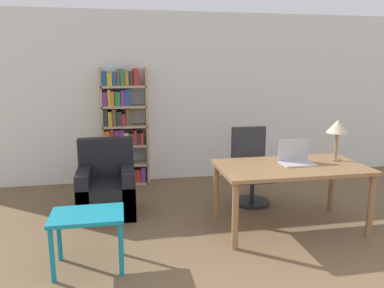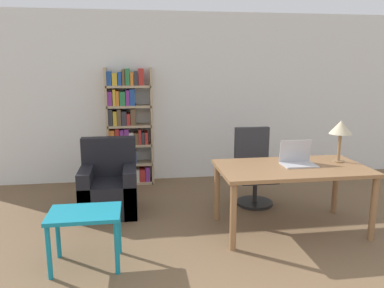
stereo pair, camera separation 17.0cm
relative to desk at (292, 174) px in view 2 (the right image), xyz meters
The scene contains 8 objects.
wall_back 2.42m from the desk, 105.64° to the left, with size 8.00×0.06×2.70m.
desk is the anchor object (origin of this frame).
laptop 0.19m from the desk, 36.84° to the left, with size 0.37×0.26×0.27m.
table_lamp 0.80m from the desk, 11.26° to the left, with size 0.26×0.26×0.49m.
office_chair 0.94m from the desk, 99.37° to the left, with size 0.50×0.50×1.04m.
side_table_blue 2.28m from the desk, 167.58° to the right, with size 0.66×0.46×0.54m.
armchair 2.29m from the desk, 157.87° to the left, with size 0.70×0.68×0.94m.
bookshelf 2.78m from the desk, 132.36° to the left, with size 0.72×0.28×1.84m.
Camera 2 is at (-1.08, -1.56, 1.86)m, focal length 35.00 mm.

